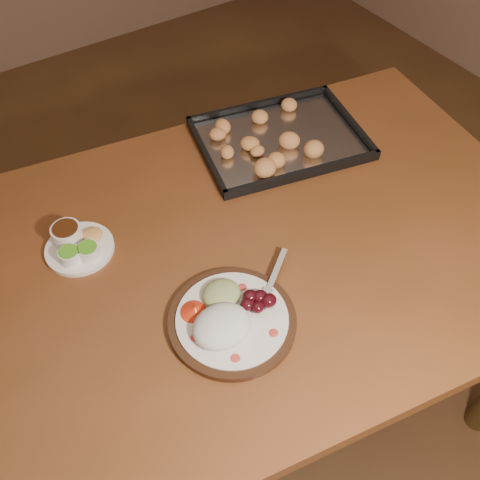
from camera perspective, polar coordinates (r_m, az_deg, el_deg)
ground at (r=1.92m, az=-2.66°, el=-9.08°), size 4.00×4.00×0.00m
dining_table at (r=1.22m, az=-1.76°, el=-4.26°), size 1.62×1.13×0.75m
dinner_plate at (r=1.03m, az=-1.20°, el=-8.36°), size 0.31×0.25×0.06m
condiment_saucer at (r=1.19m, az=-17.03°, el=-0.45°), size 0.15×0.15×0.05m
baking_tray at (r=1.40m, az=4.24°, el=10.80°), size 0.47×0.39×0.04m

